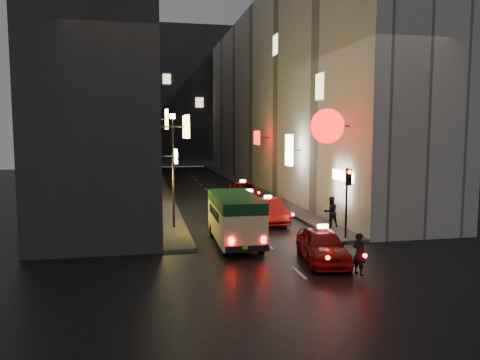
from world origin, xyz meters
TOP-DOWN VIEW (x-y plane):
  - ground at (0.00, 0.00)m, footprint 120.00×120.00m
  - building_left at (-8.00, 33.99)m, footprint 7.39×52.00m
  - building_right at (8.00, 33.99)m, footprint 8.17×52.00m
  - building_far at (0.00, 66.00)m, footprint 30.00×10.00m
  - sidewalk_left at (-4.25, 34.00)m, footprint 1.50×52.00m
  - sidewalk_right at (4.25, 34.00)m, footprint 1.50×52.00m
  - minibus at (-1.56, 8.91)m, footprint 2.08×5.62m
  - taxi_near at (1.44, 5.25)m, footprint 2.79×5.42m
  - taxi_second at (1.44, 13.96)m, footprint 2.23×5.40m
  - taxi_third at (1.42, 18.76)m, footprint 2.33×4.79m
  - taxi_far at (1.95, 23.56)m, footprint 2.64×5.40m
  - pedestrian_crossing at (2.16, 3.35)m, footprint 0.59×0.70m
  - pedestrian_sidewalk at (4.32, 11.27)m, footprint 0.76×0.50m
  - traffic_light at (4.00, 8.47)m, footprint 0.26×0.43m
  - lamp_post at (-4.20, 13.00)m, footprint 0.28×0.28m

SIDE VIEW (x-z plane):
  - ground at x=0.00m, z-range 0.00..0.00m
  - sidewalk_left at x=-4.25m, z-range 0.00..0.15m
  - sidewalk_right at x=4.25m, z-range 0.00..0.15m
  - taxi_third at x=1.42m, z-range -0.08..1.56m
  - taxi_near at x=1.44m, z-range -0.08..1.74m
  - taxi_far at x=1.95m, z-range -0.08..1.75m
  - taxi_second at x=1.44m, z-range -0.08..1.80m
  - pedestrian_crossing at x=2.16m, z-range 0.00..1.82m
  - pedestrian_sidewalk at x=4.32m, z-range 0.15..2.08m
  - minibus at x=-1.56m, z-range 0.32..2.72m
  - traffic_light at x=4.00m, z-range 0.94..4.44m
  - lamp_post at x=-4.20m, z-range 0.61..6.84m
  - building_left at x=-8.00m, z-range 0.00..18.00m
  - building_right at x=8.00m, z-range 0.00..18.00m
  - building_far at x=0.00m, z-range 0.00..22.00m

